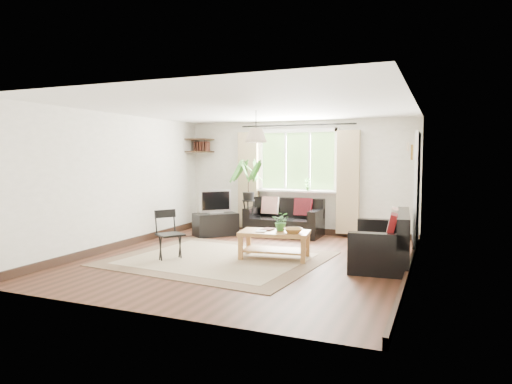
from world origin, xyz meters
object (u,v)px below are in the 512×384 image
at_px(coffee_table, 275,245).
at_px(palm_stand, 249,197).
at_px(folding_chair, 170,235).
at_px(sofa_back, 284,218).
at_px(sofa_right, 381,239).
at_px(tv_stand, 216,224).

distance_m(coffee_table, palm_stand, 2.35).
bearing_deg(palm_stand, coffee_table, -56.10).
distance_m(coffee_table, folding_chair, 1.67).
xyz_separation_m(sofa_back, folding_chair, (-0.93, -2.82, 0.03)).
relative_size(sofa_right, tv_stand, 1.88).
bearing_deg(folding_chair, tv_stand, 42.53).
bearing_deg(tv_stand, sofa_right, -69.13).
height_order(sofa_right, folding_chair, folding_chair).
xyz_separation_m(sofa_back, sofa_right, (2.19, -1.86, 0.02)).
relative_size(palm_stand, folding_chair, 2.03).
bearing_deg(palm_stand, sofa_back, 17.62).
relative_size(sofa_back, palm_stand, 0.97).
relative_size(coffee_table, folding_chair, 1.39).
height_order(palm_stand, folding_chair, palm_stand).
distance_m(palm_stand, folding_chair, 2.64).
bearing_deg(sofa_back, palm_stand, -161.83).
relative_size(sofa_back, sofa_right, 0.95).
height_order(sofa_right, coffee_table, sofa_right).
relative_size(sofa_right, palm_stand, 1.03).
xyz_separation_m(sofa_right, tv_stand, (-3.51, 1.32, -0.15)).
bearing_deg(coffee_table, sofa_back, 105.02).
height_order(sofa_right, palm_stand, palm_stand).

